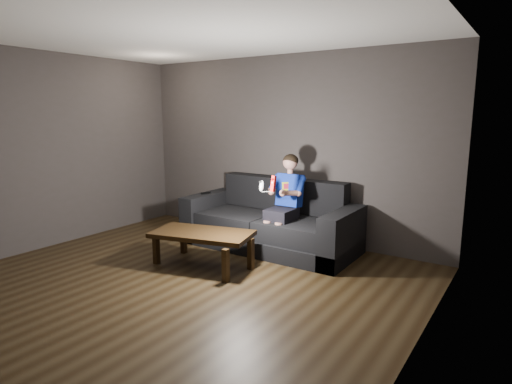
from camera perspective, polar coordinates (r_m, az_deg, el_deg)
The scene contains 11 objects.
floor at distance 4.77m, azimuth -12.23°, elevation -12.77°, with size 5.00×5.00×0.00m, color black.
back_wall at distance 6.39m, azimuth 3.63°, elevation 5.84°, with size 5.00×0.04×2.70m, color #3B3634.
left_wall at distance 6.46m, azimuth -28.41°, elevation 4.66°, with size 0.04×5.00×2.70m, color #3B3634.
right_wall at distance 3.13m, azimuth 20.43°, elevation 0.39°, with size 0.04×5.00×2.70m, color #3B3634.
ceiling at distance 4.47m, azimuth -13.66°, elevation 20.98°, with size 5.00×5.00×0.02m, color white.
sofa at distance 6.02m, azimuth 1.92°, elevation -4.51°, with size 2.43×1.05×0.94m.
child at distance 5.72m, azimuth 3.95°, elevation -0.36°, with size 0.49×0.60×1.21m.
wii_remote_red at distance 5.24m, azimuth 2.32°, elevation 1.12°, with size 0.06×0.08×0.20m.
nunchuk_white at distance 5.34m, azimuth 0.74°, elevation 0.83°, with size 0.07×0.09×0.15m.
wii_remote_black at distance 6.50m, azimuth -6.71°, elevation -0.10°, with size 0.07×0.16×0.03m.
coffee_table at distance 5.29m, azimuth -7.18°, elevation -5.90°, with size 1.32×0.89×0.44m.
Camera 1 is at (3.20, -3.01, 1.86)m, focal length 30.00 mm.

